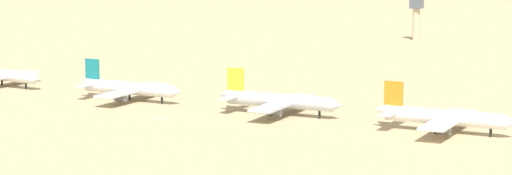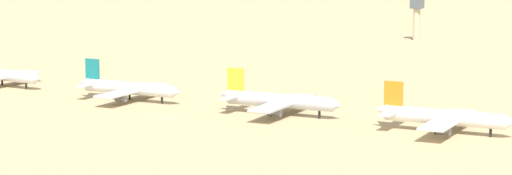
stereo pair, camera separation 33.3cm
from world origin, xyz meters
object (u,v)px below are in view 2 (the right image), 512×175
Objects in this scene: control_tower at (417,16)px; parked_jet_teal_2 at (128,88)px; parked_jet_yellow_3 at (278,101)px; parked_jet_orange_4 at (443,117)px.

parked_jet_teal_2 is at bearing -94.63° from control_tower.
parked_jet_yellow_3 reaches higher than parked_jet_orange_4.
parked_jet_orange_4 is 217.87m from control_tower.
parked_jet_orange_4 reaches higher than parked_jet_teal_2.
control_tower reaches higher than parked_jet_teal_2.
parked_jet_yellow_3 is at bearing -1.16° from parked_jet_teal_2.
control_tower is (-82.35, 201.58, 7.24)m from parked_jet_orange_4.
parked_jet_orange_4 is 2.00× the size of control_tower.
parked_jet_orange_4 is at bearing -5.61° from parked_jet_yellow_3.
parked_jet_yellow_3 is 2.01× the size of control_tower.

